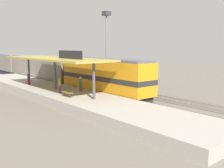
# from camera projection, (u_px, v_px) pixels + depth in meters

# --- Properties ---
(ground_plane) EXTENTS (120.00, 120.00, 0.00)m
(ground_plane) POSITION_uv_depth(u_px,v_px,m) (99.00, 91.00, 36.02)
(ground_plane) COLOR #666056
(track_near) EXTENTS (3.20, 110.00, 0.16)m
(track_near) POSITION_uv_depth(u_px,v_px,m) (87.00, 92.00, 34.75)
(track_near) COLOR #565249
(track_near) RESTS_ON ground
(track_far) EXTENTS (3.20, 110.00, 0.16)m
(track_far) POSITION_uv_depth(u_px,v_px,m) (113.00, 89.00, 37.66)
(track_far) COLOR #565249
(track_far) RESTS_ON ground
(platform) EXTENTS (6.00, 44.00, 0.90)m
(platform) POSITION_uv_depth(u_px,v_px,m) (56.00, 93.00, 31.79)
(platform) COLOR #9E998E
(platform) RESTS_ON ground
(station_canopy) EXTENTS (5.20, 18.00, 4.70)m
(station_canopy) POSITION_uv_depth(u_px,v_px,m) (55.00, 59.00, 31.14)
(station_canopy) COLOR #47474C
(station_canopy) RESTS_ON platform
(platform_bench) EXTENTS (0.44, 1.70, 0.50)m
(platform_bench) POSITION_uv_depth(u_px,v_px,m) (67.00, 93.00, 26.81)
(platform_bench) COLOR #333338
(platform_bench) RESTS_ON platform
(locomotive) EXTENTS (2.93, 14.43, 4.44)m
(locomotive) POSITION_uv_depth(u_px,v_px,m) (104.00, 77.00, 31.61)
(locomotive) COLOR #28282D
(locomotive) RESTS_ON track_near
(passenger_carriage_front) EXTENTS (2.90, 20.00, 4.24)m
(passenger_carriage_front) POSITION_uv_depth(u_px,v_px,m) (40.00, 68.00, 45.34)
(passenger_carriage_front) COLOR #28282D
(passenger_carriage_front) RESTS_ON track_near
(passenger_carriage_rear) EXTENTS (2.90, 20.00, 4.24)m
(passenger_carriage_rear) POSITION_uv_depth(u_px,v_px,m) (2.00, 63.00, 61.20)
(passenger_carriage_rear) COLOR #28282D
(passenger_carriage_rear) RESTS_ON track_near
(freight_car) EXTENTS (2.80, 12.00, 3.54)m
(freight_car) POSITION_uv_depth(u_px,v_px,m) (100.00, 73.00, 39.89)
(freight_car) COLOR #28282D
(freight_car) RESTS_ON track_far
(light_mast) EXTENTS (1.10, 1.10, 11.70)m
(light_mast) POSITION_uv_depth(u_px,v_px,m) (106.00, 32.00, 42.78)
(light_mast) COLOR slate
(light_mast) RESTS_ON ground
(person_waiting) EXTENTS (0.34, 0.34, 1.71)m
(person_waiting) POSITION_uv_depth(u_px,v_px,m) (60.00, 85.00, 28.90)
(person_waiting) COLOR #663375
(person_waiting) RESTS_ON platform
(person_walking) EXTENTS (0.34, 0.34, 1.71)m
(person_walking) POSITION_uv_depth(u_px,v_px,m) (29.00, 78.00, 35.26)
(person_walking) COLOR maroon
(person_walking) RESTS_ON platform
(person_boarding) EXTENTS (0.34, 0.34, 1.71)m
(person_boarding) POSITION_uv_depth(u_px,v_px,m) (81.00, 83.00, 30.05)
(person_boarding) COLOR #4C4C51
(person_boarding) RESTS_ON platform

